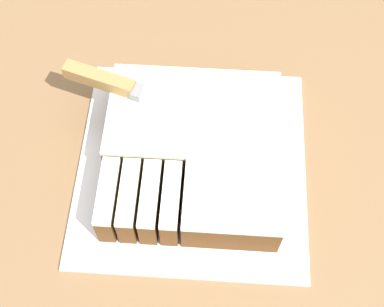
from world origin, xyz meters
name	(u,v)px	position (x,y,z in m)	size (l,w,h in m)	color
ground_plane	(210,290)	(0.00, 0.00, 0.00)	(8.00, 8.00, 0.00)	#9E9384
countertop	(216,239)	(0.00, 0.00, 0.44)	(1.40, 1.10, 0.89)	brown
cake_board	(192,165)	(-0.05, -0.05, 0.89)	(0.35, 0.36, 0.01)	silver
cake	(194,152)	(-0.05, -0.04, 0.93)	(0.26, 0.27, 0.07)	brown
knife	(121,87)	(-0.17, 0.04, 0.97)	(0.32, 0.12, 0.02)	silver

